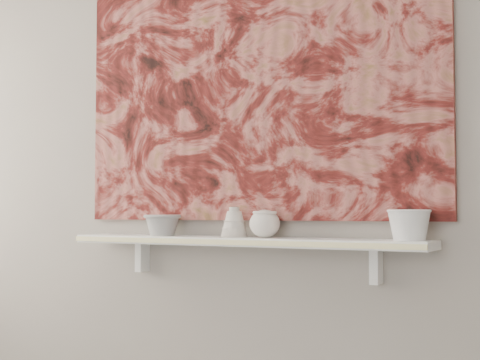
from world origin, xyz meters
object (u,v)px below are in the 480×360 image
Objects in this scene: shelf at (239,241)px; bell_vessel at (234,222)px; cup_cream at (265,224)px; painting at (250,75)px; bowl_white at (409,225)px; bowl_grey at (162,225)px.

bell_vessel is at bearing 180.00° from shelf.
painting is at bearing 142.29° from cup_cream.
bowl_white is at bearing 0.00° from shelf.
bell_vessel reaches higher than bowl_grey.
cup_cream is 0.52m from bowl_white.
bowl_grey is 1.35× the size of cup_cream.
cup_cream is 0.13m from bell_vessel.
painting is 0.56m from bell_vessel.
bowl_white reaches higher than bowl_grey.
painting is 13.86× the size of cup_cream.
shelf is 0.93× the size of painting.
shelf is 9.55× the size of bowl_grey.
bowl_grey is 0.45m from cup_cream.
bowl_white is (0.62, 0.00, 0.07)m from shelf.
bell_vessel reaches higher than cup_cream.
painting is 0.58m from cup_cream.
painting reaches higher than bowl_white.
painting is 0.67m from bowl_grey.
cup_cream is 0.78× the size of bowl_white.
cup_cream is (0.10, -0.08, -0.56)m from painting.
bell_vessel is 0.79× the size of bowl_white.
shelf is 0.62m from bowl_white.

